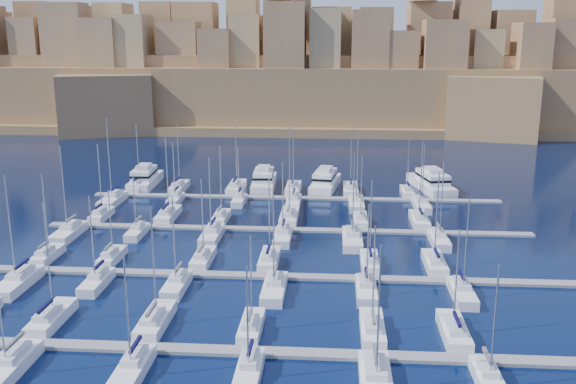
# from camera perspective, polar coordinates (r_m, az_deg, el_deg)

# --- Properties ---
(ground) EXTENTS (600.00, 600.00, 0.00)m
(ground) POSITION_cam_1_polar(r_m,az_deg,el_deg) (101.93, -0.60, -5.14)
(ground) COLOR black
(ground) RESTS_ON ground
(pontoon_near) EXTENTS (84.00, 2.00, 0.40)m
(pontoon_near) POSITION_cam_1_polar(r_m,az_deg,el_deg) (70.75, -2.96, -14.00)
(pontoon_near) COLOR slate
(pontoon_near) RESTS_ON ground
(pontoon_mid_near) EXTENTS (84.00, 2.00, 0.40)m
(pontoon_mid_near) POSITION_cam_1_polar(r_m,az_deg,el_deg) (90.65, -1.24, -7.49)
(pontoon_mid_near) COLOR slate
(pontoon_mid_near) RESTS_ON ground
(pontoon_mid_far) EXTENTS (84.00, 2.00, 0.40)m
(pontoon_mid_far) POSITION_cam_1_polar(r_m,az_deg,el_deg) (111.33, -0.18, -3.36)
(pontoon_mid_far) COLOR slate
(pontoon_mid_far) RESTS_ON ground
(pontoon_far) EXTENTS (84.00, 2.00, 0.40)m
(pontoon_far) POSITION_cam_1_polar(r_m,az_deg,el_deg) (132.45, 0.55, -0.53)
(pontoon_far) COLOR slate
(pontoon_far) RESTS_ON ground
(sailboat_1) EXTENTS (2.77, 9.24, 14.90)m
(sailboat_1) POSITION_cam_1_polar(r_m,az_deg,el_deg) (81.85, -20.29, -10.43)
(sailboat_1) COLOR white
(sailboat_1) RESTS_ON ground
(sailboat_2) EXTENTS (2.83, 9.45, 14.76)m
(sailboat_2) POSITION_cam_1_polar(r_m,az_deg,el_deg) (77.78, -11.72, -11.13)
(sailboat_2) COLOR white
(sailboat_2) RESTS_ON ground
(sailboat_3) EXTENTS (2.41, 8.05, 11.75)m
(sailboat_3) POSITION_cam_1_polar(r_m,az_deg,el_deg) (74.99, -3.30, -11.86)
(sailboat_3) COLOR white
(sailboat_3) RESTS_ON ground
(sailboat_4) EXTENTS (2.68, 8.94, 13.07)m
(sailboat_4) POSITION_cam_1_polar(r_m,az_deg,el_deg) (74.97, 7.51, -11.96)
(sailboat_4) COLOR white
(sailboat_4) RESTS_ON ground
(sailboat_5) EXTENTS (2.74, 9.14, 12.83)m
(sailboat_5) POSITION_cam_1_polar(r_m,az_deg,el_deg) (76.18, 14.53, -11.87)
(sailboat_5) COLOR white
(sailboat_5) RESTS_ON ground
(sailboat_7) EXTENTS (2.93, 9.77, 16.79)m
(sailboat_7) POSITION_cam_1_polar(r_m,az_deg,el_deg) (72.54, -23.51, -13.98)
(sailboat_7) COLOR white
(sailboat_7) RESTS_ON ground
(sailboat_8) EXTENTS (2.61, 8.71, 13.15)m
(sailboat_8) POSITION_cam_1_polar(r_m,az_deg,el_deg) (68.36, -13.63, -14.97)
(sailboat_8) COLOR white
(sailboat_8) RESTS_ON ground
(sailboat_9) EXTENTS (2.41, 8.03, 12.20)m
(sailboat_9) POSITION_cam_1_polar(r_m,az_deg,el_deg) (66.23, -3.47, -15.59)
(sailboat_9) COLOR white
(sailboat_9) RESTS_ON ground
(sailboat_10) EXTENTS (3.05, 10.17, 15.04)m
(sailboat_10) POSITION_cam_1_polar(r_m,az_deg,el_deg) (64.96, 7.80, -16.30)
(sailboat_10) COLOR white
(sailboat_10) RESTS_ON ground
(sailboat_11) EXTENTS (2.36, 7.85, 12.97)m
(sailboat_11) POSITION_cam_1_polar(r_m,az_deg,el_deg) (67.57, 17.38, -15.61)
(sailboat_11) COLOR white
(sailboat_11) RESTS_ON ground
(sailboat_12) EXTENTS (2.39, 7.95, 13.47)m
(sailboat_12) POSITION_cam_1_polar(r_m,az_deg,el_deg) (103.95, -20.59, -5.25)
(sailboat_12) COLOR white
(sailboat_12) RESTS_ON ground
(sailboat_13) EXTENTS (2.35, 7.85, 11.21)m
(sailboat_13) POSITION_cam_1_polar(r_m,az_deg,el_deg) (100.21, -15.40, -5.57)
(sailboat_13) COLOR white
(sailboat_13) RESTS_ON ground
(sailboat_14) EXTENTS (2.56, 8.55, 12.97)m
(sailboat_14) POSITION_cam_1_polar(r_m,az_deg,el_deg) (96.85, -7.56, -5.85)
(sailboat_14) COLOR white
(sailboat_14) RESTS_ON ground
(sailboat_15) EXTENTS (2.70, 9.01, 13.45)m
(sailboat_15) POSITION_cam_1_polar(r_m,az_deg,el_deg) (95.59, -1.68, -5.99)
(sailboat_15) COLOR white
(sailboat_15) RESTS_ON ground
(sailboat_16) EXTENTS (2.58, 8.59, 13.31)m
(sailboat_16) POSITION_cam_1_polar(r_m,az_deg,el_deg) (95.10, 7.28, -6.21)
(sailboat_16) COLOR white
(sailboat_16) RESTS_ON ground
(sailboat_17) EXTENTS (2.78, 9.28, 14.45)m
(sailboat_17) POSITION_cam_1_polar(r_m,az_deg,el_deg) (96.42, 12.90, -6.17)
(sailboat_17) COLOR white
(sailboat_17) RESTS_ON ground
(sailboat_18) EXTENTS (3.05, 10.18, 15.90)m
(sailboat_18) POSITION_cam_1_polar(r_m,az_deg,el_deg) (94.48, -22.85, -7.36)
(sailboat_18) COLOR white
(sailboat_18) RESTS_ON ground
(sailboat_19) EXTENTS (2.50, 8.34, 13.11)m
(sailboat_19) POSITION_cam_1_polar(r_m,az_deg,el_deg) (91.07, -16.63, -7.64)
(sailboat_19) COLOR white
(sailboat_19) RESTS_ON ground
(sailboat_20) EXTENTS (2.57, 8.56, 13.34)m
(sailboat_20) POSITION_cam_1_polar(r_m,az_deg,el_deg) (87.75, -9.84, -8.08)
(sailboat_20) COLOR white
(sailboat_20) RESTS_ON ground
(sailboat_21) EXTENTS (2.88, 9.59, 13.99)m
(sailboat_21) POSITION_cam_1_polar(r_m,az_deg,el_deg) (85.15, -1.22, -8.56)
(sailboat_21) COLOR white
(sailboat_21) RESTS_ON ground
(sailboat_22) EXTENTS (2.62, 8.75, 12.79)m
(sailboat_22) POSITION_cam_1_polar(r_m,az_deg,el_deg) (85.33, 6.97, -8.62)
(sailboat_22) COLOR white
(sailboat_22) RESTS_ON ground
(sailboat_23) EXTENTS (2.62, 8.73, 13.69)m
(sailboat_23) POSITION_cam_1_polar(r_m,az_deg,el_deg) (86.86, 15.22, -8.61)
(sailboat_23) COLOR white
(sailboat_23) RESTS_ON ground
(sailboat_24) EXTENTS (2.39, 7.97, 14.18)m
(sailboat_24) POSITION_cam_1_polar(r_m,az_deg,el_deg) (123.17, -16.26, -1.96)
(sailboat_24) COLOR white
(sailboat_24) RESTS_ON ground
(sailboat_25) EXTENTS (2.94, 9.80, 15.41)m
(sailboat_25) POSITION_cam_1_polar(r_m,az_deg,el_deg) (120.31, -10.62, -2.00)
(sailboat_25) COLOR white
(sailboat_25) RESTS_ON ground
(sailboat_26) EXTENTS (2.44, 8.15, 14.15)m
(sailboat_26) POSITION_cam_1_polar(r_m,az_deg,el_deg) (117.41, -5.97, -2.24)
(sailboat_26) COLOR white
(sailboat_26) RESTS_ON ground
(sailboat_27) EXTENTS (3.12, 10.41, 17.46)m
(sailboat_27) POSITION_cam_1_polar(r_m,az_deg,el_deg) (116.96, 0.11, -2.20)
(sailboat_27) COLOR white
(sailboat_27) RESTS_ON ground
(sailboat_28) EXTENTS (2.43, 8.11, 12.53)m
(sailboat_28) POSITION_cam_1_polar(r_m,az_deg,el_deg) (115.73, 6.47, -2.50)
(sailboat_28) COLOR white
(sailboat_28) RESTS_ON ground
(sailboat_29) EXTENTS (2.89, 9.65, 15.25)m
(sailboat_29) POSITION_cam_1_polar(r_m,az_deg,el_deg) (117.37, 11.60, -2.45)
(sailboat_29) COLOR white
(sailboat_29) RESTS_ON ground
(sailboat_30) EXTENTS (3.07, 10.22, 15.93)m
(sailboat_30) POSITION_cam_1_polar(r_m,az_deg,el_deg) (114.12, -18.90, -3.40)
(sailboat_30) COLOR white
(sailboat_30) RESTS_ON ground
(sailboat_31) EXTENTS (2.32, 7.72, 11.22)m
(sailboat_31) POSITION_cam_1_polar(r_m,az_deg,el_deg) (111.34, -13.26, -3.47)
(sailboat_31) COLOR white
(sailboat_31) RESTS_ON ground
(sailboat_32) EXTENTS (2.87, 9.56, 14.26)m
(sailboat_32) POSITION_cam_1_polar(r_m,az_deg,el_deg) (107.36, -6.78, -3.81)
(sailboat_32) COLOR white
(sailboat_32) RESTS_ON ground
(sailboat_33) EXTENTS (2.74, 9.12, 13.69)m
(sailboat_33) POSITION_cam_1_polar(r_m,az_deg,el_deg) (106.00, -0.45, -3.95)
(sailboat_33) COLOR white
(sailboat_33) RESTS_ON ground
(sailboat_34) EXTENTS (3.14, 10.48, 15.25)m
(sailboat_34) POSITION_cam_1_polar(r_m,az_deg,el_deg) (105.09, 5.73, -4.17)
(sailboat_34) COLOR white
(sailboat_34) RESTS_ON ground
(sailboat_35) EXTENTS (2.68, 8.92, 14.08)m
(sailboat_35) POSITION_cam_1_polar(r_m,az_deg,el_deg) (107.18, 13.26, -4.13)
(sailboat_35) COLOR white
(sailboat_35) RESTS_ON ground
(sailboat_36) EXTENTS (2.76, 9.19, 14.57)m
(sailboat_36) POSITION_cam_1_polar(r_m,az_deg,el_deg) (143.80, -13.13, 0.49)
(sailboat_36) COLOR white
(sailboat_36) RESTS_ON ground
(sailboat_37) EXTENTS (2.82, 9.41, 14.78)m
(sailboat_37) POSITION_cam_1_polar(r_m,az_deg,el_deg) (141.53, -9.67, 0.45)
(sailboat_37) COLOR white
(sailboat_37) RESTS_ON ground
(sailboat_38) EXTENTS (3.19, 10.64, 15.86)m
(sailboat_38) POSITION_cam_1_polar(r_m,az_deg,el_deg) (139.67, -4.63, 0.43)
(sailboat_38) COLOR white
(sailboat_38) RESTS_ON ground
(sailboat_39) EXTENTS (3.06, 10.19, 15.27)m
(sailboat_39) POSITION_cam_1_polar(r_m,az_deg,el_deg) (138.13, 0.47, 0.32)
(sailboat_39) COLOR white
(sailboat_39) RESTS_ON ground
(sailboat_40) EXTENTS (3.13, 10.42, 14.90)m
(sailboat_40) POSITION_cam_1_polar(r_m,az_deg,el_deg) (138.01, 5.58, 0.24)
(sailboat_40) COLOR white
(sailboat_40) RESTS_ON ground
(sailboat_41) EXTENTS (2.43, 8.09, 11.96)m
(sailboat_41) POSITION_cam_1_polar(r_m,az_deg,el_deg) (137.75, 10.56, 0.02)
(sailboat_41) COLOR white
(sailboat_41) RESTS_ON ground
(sailboat_42) EXTENTS (3.20, 10.67, 17.59)m
(sailboat_42) POSITION_cam_1_polar(r_m,az_deg,el_deg) (133.58, -15.30, -0.65)
(sailboat_42) COLOR white
(sailboat_42) RESTS_ON ground
(sailboat_43) EXTENTS (2.24, 7.46, 12.75)m
(sailboat_43) POSITION_cam_1_polar(r_m,az_deg,el_deg) (131.49, -9.96, -0.61)
(sailboat_43) COLOR white
(sailboat_43) RESTS_ON ground
(sailboat_44) EXTENTS (2.28, 7.59, 11.93)m
(sailboat_44) POSITION_cam_1_polar(r_m,az_deg,el_deg) (128.91, -4.37, -0.74)
(sailboat_44) COLOR white
(sailboat_44) RESTS_ON ground
(sailboat_45) EXTENTS (2.72, 9.07, 11.95)m
(sailboat_45) POSITION_cam_1_polar(r_m,az_deg,el_deg) (127.07, 0.49, -0.91)
(sailboat_45) COLOR white
(sailboat_45) RESTS_ON ground
(sailboat_46) EXTENTS (2.90, 9.66, 15.00)m
(sailboat_46) POSITION_cam_1_polar(r_m,az_deg,el_deg) (126.61, 6.09, -1.03)
(sailboat_46) COLOR white
(sailboat_46) RESTS_ON ground
(sailboat_47) EXTENTS (2.86, 9.55, 13.12)m
(sailboat_47) POSITION_cam_1_polar(r_m,az_deg,el_deg) (127.76, 11.77, -1.12)
(sailboat_47) COLOR white
(sailboat_47) RESTS_ON ground
(motor_yacht_a) EXTENTS (5.52, 16.19, 5.25)m
(motor_yacht_a) POSITION_cam_1_polar(r_m,az_deg,el_deg) (146.93, -12.60, 1.20)
(motor_yacht_a) COLOR white
(motor_yacht_a) RESTS_ON ground
(motor_yacht_b) EXTENTS (5.38, 16.13, 5.25)m
(motor_yacht_b) POSITION_cam_1_polar(r_m,az_deg,el_deg) (141.58, -2.16, 1.05)
(motor_yacht_b) COLOR white
(motor_yacht_b) RESTS_ON ground
(motor_yacht_c) EXTENTS (7.05, 16.53, 5.25)m
(motor_yacht_c) POSITION_cam_1_polar(r_m,az_deg,el_deg) (140.78, 3.33, 0.96)
(motor_yacht_c) COLOR white
(motor_yacht_c) RESTS_ON ground
(motor_yacht_d) EXTENTS (8.90, 18.61, 5.25)m
(motor_yacht_d) POSITION_cam_1_polar(r_m,az_deg,el_deg) (143.25, 12.64, 0.87)
(motor_yacht_d) COLOR white
(motor_yacht_d) RESTS_ON ground
(fortified_city) EXTENTS (460.00, 108.95, 59.52)m
(fortified_city) POSITION_cam_1_polar(r_m,az_deg,el_deg) (252.06, 2.32, 9.73)
(fortified_city) COLOR brown
(fortified_city) RESTS_ON ground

